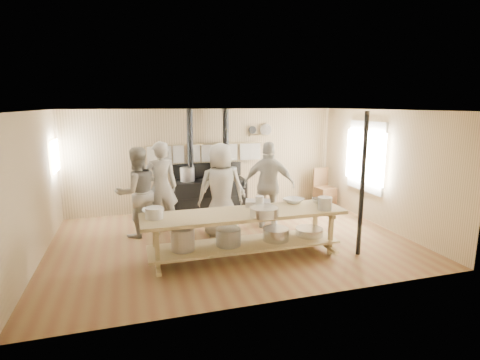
% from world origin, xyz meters
% --- Properties ---
extents(ground, '(7.00, 7.00, 0.00)m').
position_xyz_m(ground, '(0.00, 0.00, 0.00)').
color(ground, brown).
rests_on(ground, ground).
extents(room_shell, '(7.00, 7.00, 7.00)m').
position_xyz_m(room_shell, '(0.00, 0.00, 1.62)').
color(room_shell, tan).
rests_on(room_shell, ground).
extents(window_right, '(0.09, 1.50, 1.65)m').
position_xyz_m(window_right, '(3.47, 0.60, 1.50)').
color(window_right, beige).
rests_on(window_right, ground).
extents(left_opening, '(0.00, 0.90, 0.90)m').
position_xyz_m(left_opening, '(-3.45, 2.00, 1.60)').
color(left_opening, white).
rests_on(left_opening, ground).
extents(stove, '(1.90, 0.75, 2.60)m').
position_xyz_m(stove, '(-0.01, 2.12, 0.52)').
color(stove, black).
rests_on(stove, ground).
extents(towel_rail, '(3.00, 0.04, 0.47)m').
position_xyz_m(towel_rail, '(-0.00, 2.40, 1.55)').
color(towel_rail, tan).
rests_on(towel_rail, ground).
extents(back_wall_shelf, '(0.63, 0.14, 0.32)m').
position_xyz_m(back_wall_shelf, '(1.46, 2.43, 2.00)').
color(back_wall_shelf, tan).
rests_on(back_wall_shelf, ground).
extents(prep_table, '(3.60, 0.90, 0.85)m').
position_xyz_m(prep_table, '(-0.01, -0.90, 0.52)').
color(prep_table, tan).
rests_on(prep_table, ground).
extents(support_post, '(0.08, 0.08, 2.60)m').
position_xyz_m(support_post, '(2.05, -1.35, 1.30)').
color(support_post, black).
rests_on(support_post, ground).
extents(cook_far_left, '(0.76, 0.53, 1.96)m').
position_xyz_m(cook_far_left, '(-1.29, 0.97, 0.98)').
color(cook_far_left, '#A59F92').
rests_on(cook_far_left, ground).
extents(cook_left, '(1.09, 0.96, 1.87)m').
position_xyz_m(cook_left, '(-1.78, 0.83, 0.93)').
color(cook_left, '#A59F92').
rests_on(cook_left, ground).
extents(cook_center, '(1.01, 0.71, 1.95)m').
position_xyz_m(cook_center, '(-0.12, 0.37, 0.98)').
color(cook_center, '#A59F92').
rests_on(cook_center, ground).
extents(cook_right, '(1.22, 0.90, 1.92)m').
position_xyz_m(cook_right, '(1.03, 0.60, 0.96)').
color(cook_right, '#A59F92').
rests_on(cook_right, ground).
extents(cook_by_window, '(1.23, 0.97, 1.67)m').
position_xyz_m(cook_by_window, '(0.22, 1.57, 0.84)').
color(cook_by_window, '#A59F92').
rests_on(cook_by_window, ground).
extents(chair, '(0.53, 0.53, 1.01)m').
position_xyz_m(chair, '(3.15, 1.90, 0.30)').
color(chair, brown).
rests_on(chair, ground).
extents(bowl_white_a, '(0.38, 0.38, 0.09)m').
position_xyz_m(bowl_white_a, '(-1.55, -0.57, 0.90)').
color(bowl_white_a, white).
rests_on(bowl_white_a, prep_table).
extents(bowl_steel_a, '(0.37, 0.37, 0.08)m').
position_xyz_m(bowl_steel_a, '(-1.55, -0.74, 0.89)').
color(bowl_steel_a, silver).
rests_on(bowl_steel_a, prep_table).
extents(bowl_white_b, '(0.49, 0.49, 0.09)m').
position_xyz_m(bowl_white_b, '(1.09, -0.57, 0.89)').
color(bowl_white_b, white).
rests_on(bowl_white_b, prep_table).
extents(bowl_steel_b, '(0.39, 0.39, 0.10)m').
position_xyz_m(bowl_steel_b, '(1.55, -0.77, 0.90)').
color(bowl_steel_b, silver).
rests_on(bowl_steel_b, prep_table).
extents(roasting_pan, '(0.53, 0.44, 0.10)m').
position_xyz_m(roasting_pan, '(0.36, -0.57, 0.90)').
color(roasting_pan, '#B2B2B7').
rests_on(roasting_pan, prep_table).
extents(mixing_bowl_large, '(0.53, 0.53, 0.16)m').
position_xyz_m(mixing_bowl_large, '(0.24, -1.23, 0.93)').
color(mixing_bowl_large, silver).
rests_on(mixing_bowl_large, prep_table).
extents(bucket_galv, '(0.25, 0.25, 0.23)m').
position_xyz_m(bucket_galv, '(1.42, -1.17, 0.97)').
color(bucket_galv, gray).
rests_on(bucket_galv, prep_table).
extents(deep_bowl_enamel, '(0.37, 0.37, 0.19)m').
position_xyz_m(deep_bowl_enamel, '(-1.55, -0.83, 0.94)').
color(deep_bowl_enamel, white).
rests_on(deep_bowl_enamel, prep_table).
extents(pitcher, '(0.17, 0.17, 0.24)m').
position_xyz_m(pitcher, '(0.32, -0.80, 0.97)').
color(pitcher, white).
rests_on(pitcher, prep_table).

